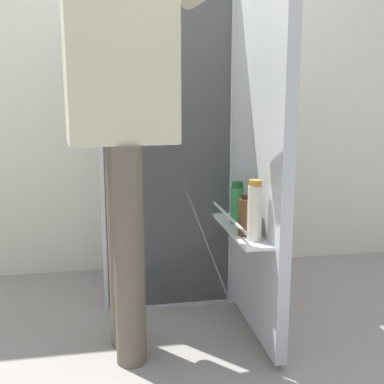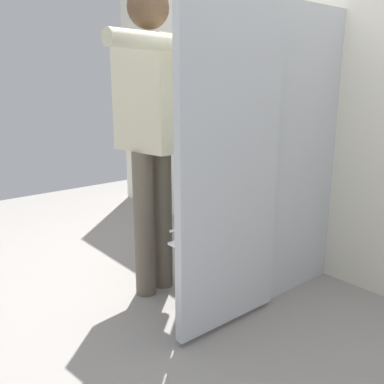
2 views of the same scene
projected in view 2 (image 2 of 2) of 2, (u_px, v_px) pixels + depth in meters
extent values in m
plane|color=gray|center=(195.00, 295.00, 2.52)|extent=(5.93, 5.93, 0.00)
cube|color=silver|center=(300.00, 89.00, 2.78)|extent=(4.40, 0.10, 2.40)
cube|color=silver|center=(262.00, 150.00, 2.66)|extent=(0.65, 0.61, 1.65)
cube|color=white|center=(228.00, 155.00, 2.47)|extent=(0.61, 0.01, 1.61)
cube|color=white|center=(234.00, 151.00, 2.49)|extent=(0.57, 0.09, 0.01)
cube|color=silver|center=(230.00, 172.00, 2.01)|extent=(0.05, 0.64, 1.58)
cube|color=white|center=(218.00, 234.00, 2.16)|extent=(0.11, 0.56, 0.01)
cylinder|color=silver|center=(211.00, 220.00, 2.18)|extent=(0.01, 0.54, 0.01)
cylinder|color=brown|center=(203.00, 223.00, 2.08)|extent=(0.07, 0.07, 0.15)
cylinder|color=black|center=(203.00, 206.00, 2.06)|extent=(0.05, 0.05, 0.02)
cylinder|color=green|center=(230.00, 215.00, 2.18)|extent=(0.06, 0.06, 0.16)
cylinder|color=#195B28|center=(231.00, 198.00, 2.15)|extent=(0.05, 0.05, 0.03)
cylinder|color=#EDE5CC|center=(192.00, 220.00, 2.02)|extent=(0.06, 0.06, 0.22)
cylinder|color=#B78933|center=(192.00, 196.00, 1.99)|extent=(0.05, 0.05, 0.02)
cylinder|color=#4C7F3D|center=(250.00, 146.00, 2.39)|extent=(0.09, 0.09, 0.08)
cylinder|color=#665B4C|center=(162.00, 220.00, 2.55)|extent=(0.12, 0.12, 0.87)
cylinder|color=#665B4C|center=(144.00, 225.00, 2.44)|extent=(0.12, 0.12, 0.87)
cube|color=beige|center=(150.00, 95.00, 2.31)|extent=(0.43, 0.27, 0.61)
sphere|color=brown|center=(148.00, 7.00, 2.19)|extent=(0.22, 0.22, 0.22)
cylinder|color=beige|center=(176.00, 98.00, 2.46)|extent=(0.08, 0.08, 0.58)
cylinder|color=beige|center=(159.00, 42.00, 1.91)|extent=(0.16, 0.58, 0.08)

